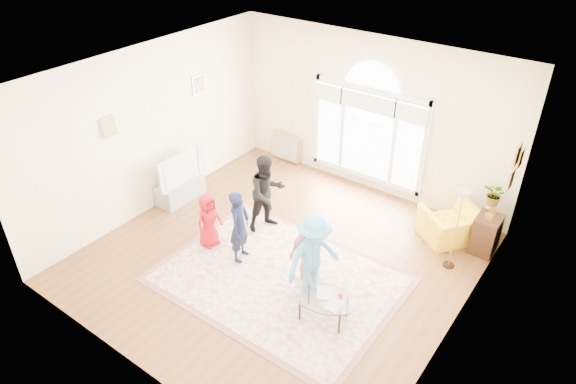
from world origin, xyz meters
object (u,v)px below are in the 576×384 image
Objects in this scene: tv_console at (181,190)px; television at (178,167)px; coffee_table at (324,299)px; armchair at (451,225)px; area_rug at (279,279)px.

television reaches higher than tv_console.
television is 1.07× the size of coffee_table.
armchair is (4.93, 1.90, 0.10)m from tv_console.
tv_console is at bearing 165.71° from area_rug.
coffee_table reaches higher than area_rug.
armchair reaches higher than area_rug.
area_rug is 3.19m from tv_console.
tv_console is 0.93× the size of coffee_table.
tv_console is 0.54m from television.
area_rug is 3.26m from television.
armchair reaches higher than tv_console.
coffee_table is at bearing 21.02° from armchair.
coffee_table is (1.06, -0.30, 0.39)m from area_rug.
television is (-3.08, 0.79, 0.74)m from area_rug.
coffee_table is 3.09m from armchair.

